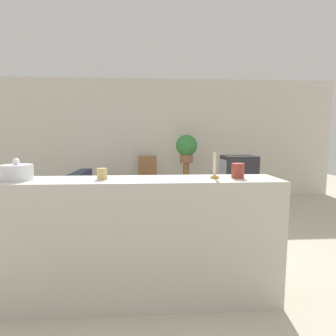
{
  "coord_description": "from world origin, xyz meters",
  "views": [
    {
      "loc": [
        0.26,
        -2.64,
        1.37
      ],
      "look_at": [
        0.54,
        1.93,
        0.85
      ],
      "focal_mm": 28.0,
      "sensor_mm": 36.0,
      "label": 1
    }
  ],
  "objects_px": {
    "couch": "(92,205)",
    "television": "(238,172)",
    "potted_plant": "(186,147)",
    "decorative_bowl": "(17,172)",
    "wooden_chair": "(148,177)"
  },
  "relations": [
    {
      "from": "couch",
      "to": "television",
      "type": "height_order",
      "value": "television"
    },
    {
      "from": "couch",
      "to": "potted_plant",
      "type": "relative_size",
      "value": 3.38
    },
    {
      "from": "potted_plant",
      "to": "decorative_bowl",
      "type": "xyz_separation_m",
      "value": [
        -1.78,
        -3.29,
        -0.08
      ]
    },
    {
      "from": "couch",
      "to": "decorative_bowl",
      "type": "relative_size",
      "value": 8.22
    },
    {
      "from": "television",
      "to": "couch",
      "type": "bearing_deg",
      "value": -176.36
    },
    {
      "from": "couch",
      "to": "wooden_chair",
      "type": "bearing_deg",
      "value": 54.9
    },
    {
      "from": "wooden_chair",
      "to": "potted_plant",
      "type": "relative_size",
      "value": 1.71
    },
    {
      "from": "couch",
      "to": "decorative_bowl",
      "type": "distance_m",
      "value": 2.33
    },
    {
      "from": "couch",
      "to": "television",
      "type": "relative_size",
      "value": 3.41
    },
    {
      "from": "television",
      "to": "wooden_chair",
      "type": "bearing_deg",
      "value": 144.92
    },
    {
      "from": "television",
      "to": "decorative_bowl",
      "type": "bearing_deg",
      "value": -137.79
    },
    {
      "from": "wooden_chair",
      "to": "decorative_bowl",
      "type": "xyz_separation_m",
      "value": [
        -0.97,
        -3.46,
        0.57
      ]
    },
    {
      "from": "television",
      "to": "wooden_chair",
      "type": "xyz_separation_m",
      "value": [
        -1.61,
        1.13,
        -0.25
      ]
    },
    {
      "from": "couch",
      "to": "potted_plant",
      "type": "height_order",
      "value": "potted_plant"
    },
    {
      "from": "decorative_bowl",
      "to": "potted_plant",
      "type": "bearing_deg",
      "value": 61.54
    }
  ]
}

